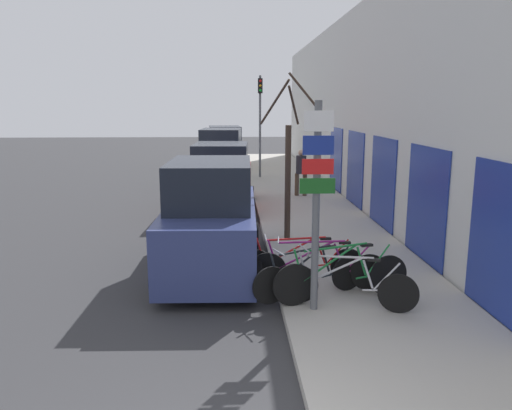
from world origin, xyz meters
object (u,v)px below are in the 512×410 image
object	(u,v)px
parked_car_1	(221,181)
traffic_light	(260,113)
parked_car_0	(211,222)
bicycle_3	(318,268)
bicycle_1	(342,277)
bicycle_2	(311,276)
parked_car_2	(222,160)
bicycle_0	(347,285)
signpost	(316,199)
parked_car_3	(225,150)
pedestrian_near	(301,169)
bicycle_4	(302,263)
street_tree	(289,166)

from	to	relation	value
parked_car_1	traffic_light	distance (m)	7.21
parked_car_0	parked_car_1	world-z (taller)	parked_car_0
bicycle_3	bicycle_1	bearing A→B (deg)	-142.73
bicycle_2	parked_car_2	xyz separation A→B (m)	(-1.72, 13.23, 0.56)
bicycle_0	bicycle_2	world-z (taller)	bicycle_2
signpost	bicycle_1	bearing A→B (deg)	33.49
parked_car_3	pedestrian_near	distance (m)	9.14
parked_car_1	traffic_light	bearing A→B (deg)	79.38
bicycle_4	parked_car_1	distance (m)	7.27
parked_car_3	street_tree	size ratio (longest dim) A/B	1.22
bicycle_0	bicycle_1	size ratio (longest dim) A/B	0.89
bicycle_1	traffic_light	size ratio (longest dim) A/B	0.52
parked_car_3	bicycle_0	bearing A→B (deg)	-86.91
bicycle_3	parked_car_2	world-z (taller)	parked_car_2
parked_car_0	parked_car_3	distance (m)	16.50
bicycle_0	bicycle_4	xyz separation A→B (m)	(-0.56, 1.18, 0.00)
signpost	bicycle_1	size ratio (longest dim) A/B	1.39
bicycle_3	bicycle_4	distance (m)	0.44
signpost	parked_car_1	xyz separation A→B (m)	(-1.61, 8.30, -0.95)
bicycle_1	parked_car_2	xyz separation A→B (m)	(-2.22, 13.40, 0.53)
pedestrian_near	signpost	bearing A→B (deg)	97.10
parked_car_2	pedestrian_near	size ratio (longest dim) A/B	2.74
bicycle_0	parked_car_0	bearing A→B (deg)	62.69
bicycle_3	street_tree	bearing A→B (deg)	8.16
parked_car_0	parked_car_2	size ratio (longest dim) A/B	0.99
bicycle_1	parked_car_1	size ratio (longest dim) A/B	0.54
parked_car_1	bicycle_4	bearing A→B (deg)	-74.40
parked_car_0	parked_car_2	xyz separation A→B (m)	(0.01, 11.32, 0.05)
parked_car_1	signpost	bearing A→B (deg)	-76.09
parked_car_2	bicycle_1	bearing A→B (deg)	-76.63
bicycle_0	bicycle_4	size ratio (longest dim) A/B	0.91
bicycle_1	parked_car_3	world-z (taller)	parked_car_3
bicycle_1	street_tree	distance (m)	4.32
parked_car_1	parked_car_2	distance (m)	5.44
bicycle_1	parked_car_3	distance (m)	18.71
bicycle_0	bicycle_1	distance (m)	0.31
bicycle_0	bicycle_3	distance (m)	0.87
signpost	parked_car_0	bearing A→B (deg)	125.23
traffic_light	bicycle_4	bearing A→B (deg)	-90.12
bicycle_2	bicycle_4	world-z (taller)	bicycle_2
bicycle_2	pedestrian_near	distance (m)	9.81
signpost	bicycle_1	distance (m)	1.52
bicycle_1	parked_car_2	world-z (taller)	parked_car_2
bicycle_4	street_tree	distance (m)	3.48
parked_car_0	bicycle_1	bearing A→B (deg)	-41.23
bicycle_3	street_tree	world-z (taller)	street_tree
bicycle_4	street_tree	size ratio (longest dim) A/B	0.58
pedestrian_near	parked_car_3	bearing A→B (deg)	-58.14
bicycle_0	pedestrian_near	distance (m)	10.23
parked_car_1	parked_car_3	distance (m)	10.63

